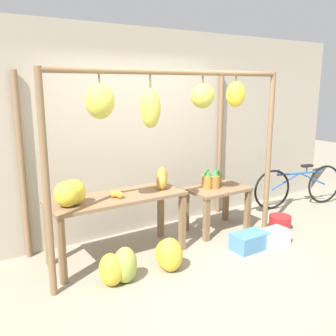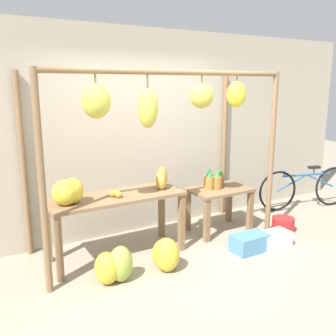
{
  "view_description": "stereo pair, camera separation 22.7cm",
  "coord_description": "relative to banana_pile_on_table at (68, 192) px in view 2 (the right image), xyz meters",
  "views": [
    {
      "loc": [
        -2.39,
        -3.0,
        2.05
      ],
      "look_at": [
        0.13,
        0.86,
        1.02
      ],
      "focal_mm": 40.0,
      "sensor_mm": 36.0,
      "label": 1
    },
    {
      "loc": [
        -2.2,
        -3.12,
        2.05
      ],
      "look_at": [
        0.13,
        0.86,
        1.02
      ],
      "focal_mm": 40.0,
      "sensor_mm": 36.0,
      "label": 2
    }
  ],
  "objects": [
    {
      "name": "banana_pile_ground_right",
      "position": [
        0.91,
        -0.54,
        -0.73
      ],
      "size": [
        0.39,
        0.44,
        0.39
      ],
      "color": "gold",
      "rests_on": "ground_plane"
    },
    {
      "name": "pineapple_cluster",
      "position": [
        2.09,
        0.14,
        -0.17
      ],
      "size": [
        0.37,
        0.25,
        0.29
      ],
      "color": "#A3702D",
      "rests_on": "display_table_side"
    },
    {
      "name": "display_table_main",
      "position": [
        0.58,
        0.06,
        -0.26
      ],
      "size": [
        1.62,
        0.61,
        0.77
      ],
      "color": "brown",
      "rests_on": "ground_plane"
    },
    {
      "name": "orange_pile",
      "position": [
        0.54,
        0.0,
        -0.1
      ],
      "size": [
        0.13,
        0.15,
        0.08
      ],
      "color": "orange",
      "rests_on": "display_table_main"
    },
    {
      "name": "papaya_pile",
      "position": [
        1.18,
        0.03,
        -0.01
      ],
      "size": [
        0.22,
        0.24,
        0.28
      ],
      "color": "gold",
      "rests_on": "display_table_main"
    },
    {
      "name": "banana_pile_on_table",
      "position": [
        0.0,
        0.0,
        0.0
      ],
      "size": [
        0.39,
        0.31,
        0.29
      ],
      "color": "gold",
      "rests_on": "display_table_main"
    },
    {
      "name": "banana_pile_ground_left",
      "position": [
        0.3,
        -0.51,
        -0.73
      ],
      "size": [
        0.47,
        0.34,
        0.4
      ],
      "color": "#9EB247",
      "rests_on": "ground_plane"
    },
    {
      "name": "display_table_side",
      "position": [
        2.14,
        0.09,
        -0.42
      ],
      "size": [
        0.85,
        0.57,
        0.63
      ],
      "color": "brown",
      "rests_on": "ground_plane"
    },
    {
      "name": "fruit_crate_purple",
      "position": [
        2.44,
        -0.71,
        -0.82
      ],
      "size": [
        0.42,
        0.25,
        0.19
      ],
      "color": "silver",
      "rests_on": "ground_plane"
    },
    {
      "name": "shop_wall_back",
      "position": [
        1.17,
        0.76,
        0.49
      ],
      "size": [
        8.0,
        0.08,
        2.8
      ],
      "color": "#B2A893",
      "rests_on": "ground_plane"
    },
    {
      "name": "parked_bicycle",
      "position": [
        4.03,
        0.16,
        -0.56
      ],
      "size": [
        1.71,
        0.46,
        0.72
      ],
      "color": "black",
      "rests_on": "ground_plane"
    },
    {
      "name": "ground_plane",
      "position": [
        1.17,
        -0.8,
        -0.91
      ],
      "size": [
        20.0,
        20.0,
        0.0
      ],
      "primitive_type": "plane",
      "color": "gray"
    },
    {
      "name": "stall_awning",
      "position": [
        1.09,
        -0.18,
        0.75
      ],
      "size": [
        3.07,
        1.18,
        2.21
      ],
      "color": "brown",
      "rests_on": "ground_plane"
    },
    {
      "name": "fruit_crate_white",
      "position": [
        2.07,
        -0.65,
        -0.81
      ],
      "size": [
        0.46,
        0.28,
        0.22
      ],
      "color": "#4C84B2",
      "rests_on": "ground_plane"
    },
    {
      "name": "blue_bucket",
      "position": [
        2.92,
        -0.41,
        -0.81
      ],
      "size": [
        0.31,
        0.31,
        0.21
      ],
      "color": "#AD2323",
      "rests_on": "ground_plane"
    }
  ]
}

